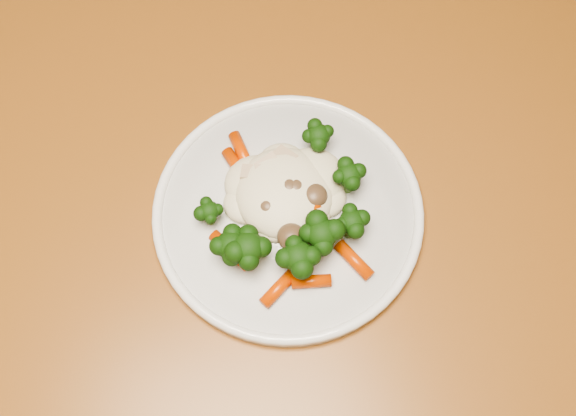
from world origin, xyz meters
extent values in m
plane|color=brown|center=(0.00, 0.00, 0.00)|extent=(3.00, 3.00, 0.00)
cube|color=#955822|center=(-0.18, -0.07, 0.73)|extent=(1.32, 0.94, 0.04)
cylinder|color=white|center=(-0.22, -0.09, 0.76)|extent=(0.26, 0.26, 0.01)
ellipsoid|color=beige|center=(-0.22, -0.07, 0.78)|extent=(0.11, 0.10, 0.04)
ellipsoid|color=black|center=(-0.27, -0.13, 0.78)|extent=(0.05, 0.05, 0.04)
ellipsoid|color=black|center=(-0.23, -0.15, 0.78)|extent=(0.05, 0.05, 0.04)
ellipsoid|color=black|center=(-0.20, -0.13, 0.78)|extent=(0.05, 0.05, 0.04)
ellipsoid|color=black|center=(-0.17, -0.12, 0.78)|extent=(0.04, 0.04, 0.03)
ellipsoid|color=black|center=(-0.16, -0.08, 0.78)|extent=(0.04, 0.04, 0.04)
ellipsoid|color=black|center=(-0.18, -0.03, 0.78)|extent=(0.04, 0.04, 0.03)
ellipsoid|color=black|center=(-0.30, -0.08, 0.78)|extent=(0.03, 0.03, 0.03)
ellipsoid|color=black|center=(-0.28, -0.12, 0.78)|extent=(0.04, 0.04, 0.04)
cylinder|color=#D94505|center=(-0.25, -0.02, 0.77)|extent=(0.02, 0.05, 0.01)
cylinder|color=#D94505|center=(-0.22, -0.04, 0.77)|extent=(0.03, 0.04, 0.01)
cylinder|color=#D94505|center=(-0.17, -0.06, 0.77)|extent=(0.04, 0.03, 0.01)
cylinder|color=#D94505|center=(-0.28, -0.12, 0.77)|extent=(0.04, 0.05, 0.01)
cylinder|color=#D94505|center=(-0.25, -0.16, 0.77)|extent=(0.04, 0.03, 0.01)
cylinder|color=#D94505|center=(-0.22, -0.17, 0.77)|extent=(0.04, 0.02, 0.01)
cylinder|color=#D94505|center=(-0.18, -0.15, 0.77)|extent=(0.03, 0.04, 0.01)
cylinder|color=#D94505|center=(-0.20, -0.08, 0.78)|extent=(0.02, 0.04, 0.01)
cylinder|color=#D94505|center=(-0.23, -0.06, 0.78)|extent=(0.02, 0.04, 0.01)
cylinder|color=#D94505|center=(-0.26, -0.04, 0.77)|extent=(0.03, 0.05, 0.01)
ellipsoid|color=brown|center=(-0.22, -0.08, 0.78)|extent=(0.03, 0.03, 0.02)
ellipsoid|color=brown|center=(-0.20, -0.09, 0.78)|extent=(0.03, 0.03, 0.02)
ellipsoid|color=brown|center=(-0.24, -0.09, 0.78)|extent=(0.02, 0.02, 0.01)
ellipsoid|color=brown|center=(-0.23, -0.12, 0.78)|extent=(0.03, 0.03, 0.02)
ellipsoid|color=brown|center=(-0.21, -0.08, 0.78)|extent=(0.03, 0.03, 0.02)
cube|color=tan|center=(-0.24, -0.05, 0.78)|extent=(0.02, 0.02, 0.01)
cube|color=tan|center=(-0.21, -0.04, 0.78)|extent=(0.03, 0.03, 0.01)
cube|color=tan|center=(-0.25, -0.05, 0.78)|extent=(0.02, 0.02, 0.01)
cube|color=tan|center=(-0.23, -0.05, 0.78)|extent=(0.03, 0.02, 0.01)
camera|label=1|loc=(-0.29, -0.36, 1.39)|focal=45.00mm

